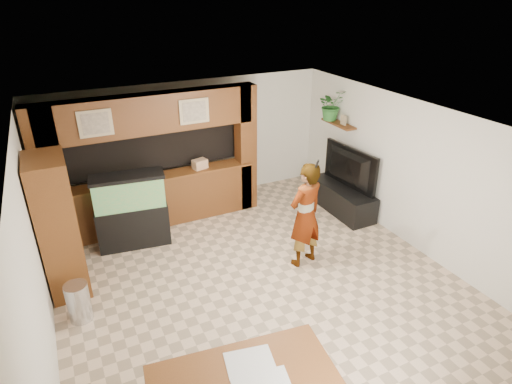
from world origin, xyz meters
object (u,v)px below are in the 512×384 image
aquarium (132,211)px  television (345,168)px  pantry_cabinet (58,227)px  person (305,215)px

aquarium → television: (4.17, -0.60, 0.28)m
pantry_cabinet → aquarium: 1.48m
aquarium → pantry_cabinet: bearing=-138.3°
aquarium → television: 4.22m
person → pantry_cabinet: bearing=-29.5°
pantry_cabinet → aquarium: pantry_cabinet is taller
person → television: bearing=-157.4°
television → person: person is taller
pantry_cabinet → television: (5.35, 0.20, -0.13)m
pantry_cabinet → television: size_ratio=1.51×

